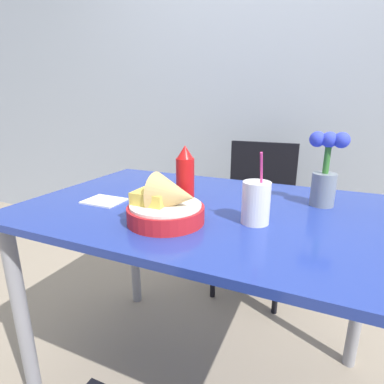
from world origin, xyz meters
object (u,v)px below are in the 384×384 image
ketchup_bottle (185,175)px  drink_cup (256,204)px  flower_vase (325,171)px  food_basket (168,205)px  chair_far_window (258,204)px

ketchup_bottle → drink_cup: (0.27, -0.10, -0.04)m
drink_cup → flower_vase: size_ratio=0.85×
ketchup_bottle → flower_vase: size_ratio=0.80×
food_basket → ketchup_bottle: 0.21m
food_basket → drink_cup: 0.25m
ketchup_bottle → chair_far_window: bearing=82.9°
chair_far_window → ketchup_bottle: ketchup_bottle is taller
ketchup_bottle → food_basket: bearing=-78.9°
chair_far_window → drink_cup: (0.17, -0.92, 0.31)m
chair_far_window → food_basket: (-0.06, -1.02, 0.30)m
food_basket → drink_cup: size_ratio=1.07×
chair_far_window → food_basket: food_basket is taller
food_basket → flower_vase: flower_vase is taller
drink_cup → flower_vase: bearing=55.4°
food_basket → chair_far_window: bearing=86.5°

